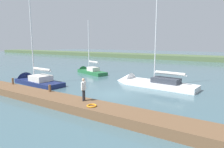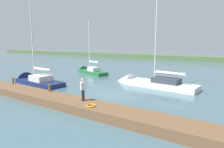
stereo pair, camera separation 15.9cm
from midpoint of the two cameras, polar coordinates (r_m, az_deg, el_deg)
ground_plane at (r=18.50m, az=0.39°, el=-5.77°), size 200.00×200.00×0.00m
far_shoreline at (r=58.98m, az=23.92°, el=3.65°), size 180.00×8.00×2.40m
dock_pier at (r=14.67m, az=-10.40°, el=-8.64°), size 24.04×2.06×0.62m
mooring_post_near at (r=22.07m, az=-26.48°, el=-1.82°), size 0.20×0.20×0.63m
mooring_post_far at (r=17.57m, az=-17.35°, el=-3.91°), size 0.21×0.21×0.60m
life_ring_buoy at (r=13.09m, az=-5.79°, el=-9.07°), size 0.66×0.66×0.10m
sailboat_inner_slip at (r=25.27m, az=-21.80°, el=-2.12°), size 8.51×2.97×10.70m
sailboat_far_left at (r=22.38m, az=10.24°, el=-2.85°), size 9.69×3.07×11.87m
sailboat_outer_mooring at (r=31.31m, az=-6.57°, el=0.65°), size 7.30×3.90×8.88m
person_on_dock at (r=14.19m, az=-8.09°, el=-3.98°), size 0.36×0.60×1.63m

